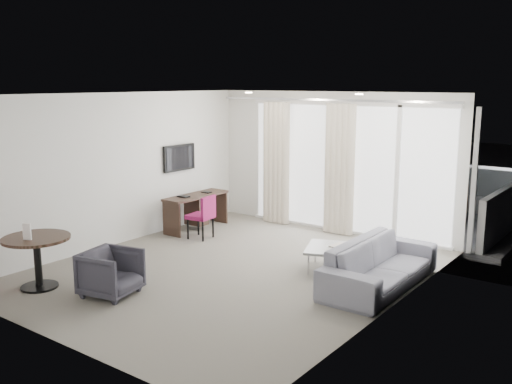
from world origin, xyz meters
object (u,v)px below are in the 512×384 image
Objects in this scene: tub_armchair at (111,273)px; sofa at (380,264)px; desk at (196,212)px; round_table at (38,262)px; coffee_table at (333,259)px; desk_chair at (200,217)px; rattan_chair_b at (450,205)px; rattan_chair_a at (403,206)px.

tub_armchair is 3.63m from sofa.
desk is 1.57× the size of round_table.
tub_armchair is 0.87× the size of coffee_table.
desk_chair is at bearing 177.16° from coffee_table.
rattan_chair_a is at bearing -126.63° from rattan_chair_b.
tub_armchair reaches higher than coffee_table.
tub_armchair is at bearing -78.39° from desk_chair.
tub_armchair is 0.78× the size of rattan_chair_a.
round_table reaches higher than coffee_table.
desk_chair reaches higher than sofa.
rattan_chair_a reaches higher than coffee_table.
rattan_chair_a is (-1.01, 3.25, 0.12)m from sofa.
tub_armchair is 6.93m from rattan_chair_b.
round_table is at bearing 127.29° from sofa.
sofa is (0.85, -0.22, 0.14)m from coffee_table.
coffee_table is (1.85, 2.65, -0.13)m from tub_armchair.
rattan_chair_a is (1.69, 5.67, 0.13)m from tub_armchair.
rattan_chair_a is at bearing 40.67° from desk_chair.
desk is at bearing 78.90° from sofa.
sofa reaches higher than tub_armchair.
tub_armchair is at bearing -99.07° from rattan_chair_a.
rattan_chair_b reaches higher than coffee_table.
sofa is at bearing -60.45° from tub_armchair.
rattan_chair_a reaches higher than tub_armchair.
desk_chair is 2.80m from coffee_table.
round_table is 0.42× the size of sofa.
rattan_chair_b is at bearing 64.27° from round_table.
tub_armchair is (1.45, -3.24, -0.02)m from desk.
rattan_chair_b is at bearing 41.09° from desk.
coffee_table is at bearing -79.52° from rattan_chair_a.
desk is 1.81× the size of coffee_table.
round_table is 1.03× the size of rattan_chair_a.
round_table is at bearing -106.55° from rattan_chair_a.
rattan_chair_a is 1.06m from rattan_chair_b.
round_table is 1.15× the size of coffee_table.
sofa is at bearing -65.29° from rattan_chair_a.
desk is 4.23m from sofa.
round_table is 7.69m from rattan_chair_b.
sofa is (3.72, 2.83, -0.04)m from round_table.
round_table is 1.19× the size of rattan_chair_b.
rattan_chair_a is (3.14, 2.43, 0.10)m from desk.
coffee_table is at bearing -47.32° from tub_armchair.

